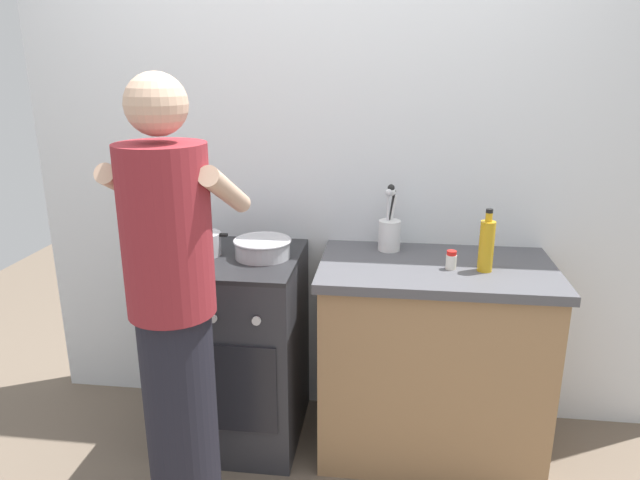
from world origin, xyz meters
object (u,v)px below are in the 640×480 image
stove_range (236,347)px  person (174,322)px  utensil_crock (389,232)px  spice_bottle (451,260)px  mixing_bowl (263,247)px  oil_bottle (486,245)px  pot (201,244)px

stove_range → person: size_ratio=0.53×
utensil_crock → spice_bottle: size_ratio=3.84×
mixing_bowl → oil_bottle: 0.95m
utensil_crock → spice_bottle: bearing=-41.0°
pot → mixing_bowl: pot is taller
oil_bottle → stove_range: bearing=177.4°
pot → utensil_crock: size_ratio=0.80×
mixing_bowl → oil_bottle: (0.95, -0.06, 0.07)m
stove_range → spice_bottle: spice_bottle is taller
spice_bottle → oil_bottle: bearing=-2.1°
oil_bottle → person: (-1.13, -0.55, -0.15)m
spice_bottle → person: 1.14m
oil_bottle → person: 1.26m
pot → mixing_bowl: 0.28m
utensil_crock → oil_bottle: (0.40, -0.23, 0.02)m
pot → mixing_bowl: size_ratio=0.95×
oil_bottle → person: bearing=-153.9°
spice_bottle → person: (-0.99, -0.56, -0.08)m
spice_bottle → person: person is taller
mixing_bowl → person: person is taller
stove_range → pot: 0.52m
pot → stove_range: bearing=-4.1°
pot → mixing_bowl: (0.28, -0.00, -0.00)m
pot → person: (0.10, -0.61, -0.09)m
mixing_bowl → oil_bottle: bearing=-3.4°
pot → oil_bottle: (1.23, -0.06, 0.06)m
stove_range → utensil_crock: utensil_crock is taller
pot → person: person is taller
mixing_bowl → utensil_crock: bearing=17.4°
stove_range → pot: pot is taller
spice_bottle → person: size_ratio=0.05×
spice_bottle → mixing_bowl: bearing=176.3°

